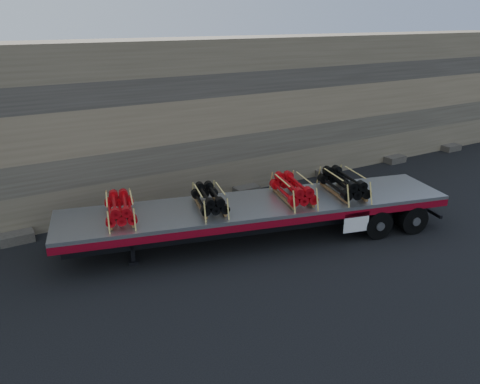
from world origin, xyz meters
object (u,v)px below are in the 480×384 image
object	(u,v)px
bundle_midrear	(293,189)
bundle_midfront	(210,199)
bundle_front	(120,209)
bundle_rear	(343,184)
trailer	(258,221)

from	to	relation	value
bundle_midrear	bundle_midfront	bearing A→B (deg)	-180.00
bundle_front	bundle_midrear	bearing A→B (deg)	0.00
bundle_front	bundle_rear	distance (m)	8.39
bundle_midfront	bundle_midrear	world-z (taller)	bundle_midrear
bundle_front	bundle_rear	bearing A→B (deg)	0.00
bundle_front	bundle_rear	size ratio (longest dim) A/B	0.88
bundle_front	bundle_midfront	size ratio (longest dim) A/B	1.01
bundle_rear	bundle_midfront	bearing A→B (deg)	180.00
bundle_midfront	bundle_midrear	bearing A→B (deg)	0.00
trailer	bundle_midrear	xyz separation A→B (m)	(1.32, -0.33, 1.11)
trailer	bundle_midrear	bearing A→B (deg)	-0.00
trailer	bundle_rear	distance (m)	3.63
trailer	bundle_midfront	size ratio (longest dim) A/B	7.39
bundle_midfront	bundle_midrear	distance (m)	3.20
bundle_midfront	bundle_rear	size ratio (longest dim) A/B	0.87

